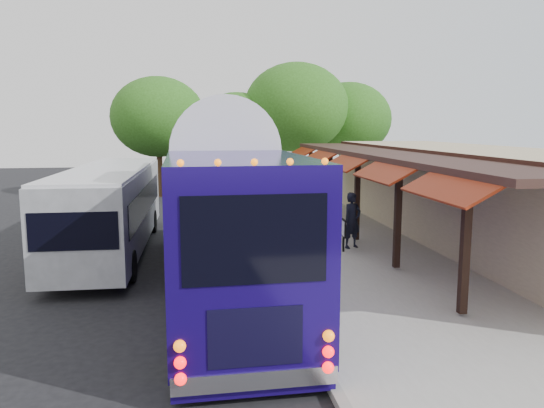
{
  "coord_description": "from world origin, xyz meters",
  "views": [
    {
      "loc": [
        -2.19,
        -14.83,
        4.45
      ],
      "look_at": [
        0.42,
        2.91,
        1.8
      ],
      "focal_mm": 35.0,
      "sensor_mm": 36.0,
      "label": 1
    }
  ],
  "objects_px": {
    "ped_b": "(285,236)",
    "ped_d": "(255,190)",
    "ped_c": "(278,225)",
    "sign_board": "(344,230)",
    "coach_bus": "(223,209)",
    "ped_a": "(352,220)",
    "city_bus": "(111,206)"
  },
  "relations": [
    {
      "from": "ped_b",
      "to": "ped_d",
      "type": "bearing_deg",
      "value": -81.89
    },
    {
      "from": "ped_b",
      "to": "ped_c",
      "type": "distance_m",
      "value": 2.1
    },
    {
      "from": "ped_c",
      "to": "sign_board",
      "type": "height_order",
      "value": "ped_c"
    },
    {
      "from": "sign_board",
      "to": "ped_b",
      "type": "bearing_deg",
      "value": -149.49
    },
    {
      "from": "coach_bus",
      "to": "sign_board",
      "type": "height_order",
      "value": "coach_bus"
    },
    {
      "from": "coach_bus",
      "to": "ped_b",
      "type": "distance_m",
      "value": 3.07
    },
    {
      "from": "coach_bus",
      "to": "ped_a",
      "type": "height_order",
      "value": "coach_bus"
    },
    {
      "from": "city_bus",
      "to": "ped_d",
      "type": "distance_m",
      "value": 11.58
    },
    {
      "from": "city_bus",
      "to": "ped_d",
      "type": "bearing_deg",
      "value": 58.15
    },
    {
      "from": "coach_bus",
      "to": "ped_b",
      "type": "xyz_separation_m",
      "value": [
        2.05,
        1.93,
        -1.23
      ]
    },
    {
      "from": "city_bus",
      "to": "ped_d",
      "type": "height_order",
      "value": "city_bus"
    },
    {
      "from": "coach_bus",
      "to": "ped_b",
      "type": "relative_size",
      "value": 7.75
    },
    {
      "from": "city_bus",
      "to": "ped_b",
      "type": "relative_size",
      "value": 6.69
    },
    {
      "from": "ped_a",
      "to": "ped_b",
      "type": "xyz_separation_m",
      "value": [
        -2.71,
        -1.64,
        -0.15
      ]
    },
    {
      "from": "ped_a",
      "to": "sign_board",
      "type": "height_order",
      "value": "ped_a"
    },
    {
      "from": "city_bus",
      "to": "ped_d",
      "type": "relative_size",
      "value": 6.97
    },
    {
      "from": "city_bus",
      "to": "sign_board",
      "type": "distance_m",
      "value": 8.21
    },
    {
      "from": "city_bus",
      "to": "ped_b",
      "type": "height_order",
      "value": "city_bus"
    },
    {
      "from": "city_bus",
      "to": "ped_d",
      "type": "xyz_separation_m",
      "value": [
        6.22,
        9.74,
        -0.71
      ]
    },
    {
      "from": "city_bus",
      "to": "sign_board",
      "type": "height_order",
      "value": "city_bus"
    },
    {
      "from": "city_bus",
      "to": "ped_b",
      "type": "bearing_deg",
      "value": -26.22
    },
    {
      "from": "coach_bus",
      "to": "city_bus",
      "type": "height_order",
      "value": "coach_bus"
    },
    {
      "from": "ped_c",
      "to": "sign_board",
      "type": "bearing_deg",
      "value": 116.84
    },
    {
      "from": "ped_a",
      "to": "sign_board",
      "type": "relative_size",
      "value": 1.75
    },
    {
      "from": "sign_board",
      "to": "coach_bus",
      "type": "bearing_deg",
      "value": -140.64
    },
    {
      "from": "ped_a",
      "to": "ped_d",
      "type": "height_order",
      "value": "ped_a"
    },
    {
      "from": "ped_b",
      "to": "ped_c",
      "type": "xyz_separation_m",
      "value": [
        0.11,
        2.09,
        -0.05
      ]
    },
    {
      "from": "ped_a",
      "to": "ped_d",
      "type": "bearing_deg",
      "value": 78.01
    },
    {
      "from": "coach_bus",
      "to": "ped_a",
      "type": "xyz_separation_m",
      "value": [
        4.76,
        3.57,
        -1.08
      ]
    },
    {
      "from": "coach_bus",
      "to": "sign_board",
      "type": "xyz_separation_m",
      "value": [
        4.29,
        3.04,
        -1.31
      ]
    },
    {
      "from": "coach_bus",
      "to": "ped_d",
      "type": "distance_m",
      "value": 14.85
    },
    {
      "from": "ped_b",
      "to": "ped_c",
      "type": "height_order",
      "value": "ped_b"
    }
  ]
}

